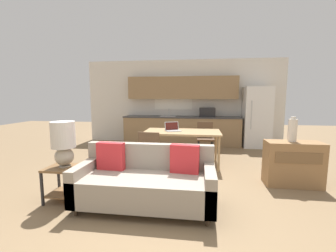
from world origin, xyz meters
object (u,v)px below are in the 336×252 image
object	(u,v)px
couch	(146,181)
side_table	(62,178)
table_lamp	(63,142)
dining_chair_far_right	(205,137)
refrigerator	(257,117)
laptop	(173,129)
vase	(293,130)
dining_chair_near_left	(151,151)
dining_table	(182,134)
credenza	(293,164)

from	to	relation	value
couch	side_table	size ratio (longest dim) A/B	3.68
table_lamp	dining_chair_far_right	world-z (taller)	table_lamp
refrigerator	laptop	bearing A→B (deg)	-137.07
vase	dining_chair_near_left	distance (m)	2.51
dining_chair_far_right	laptop	xyz separation A→B (m)	(-0.74, -0.82, 0.31)
refrigerator	laptop	world-z (taller)	refrigerator
refrigerator	laptop	distance (m)	3.14
vase	table_lamp	bearing A→B (deg)	-162.84
side_table	vase	distance (m)	3.75
couch	laptop	distance (m)	2.03
dining_table	side_table	distance (m)	2.58
dining_table	vase	size ratio (longest dim) A/B	3.92
dining_table	side_table	world-z (taller)	dining_table
dining_table	dining_chair_far_right	distance (m)	1.00
couch	vase	bearing A→B (deg)	25.20
credenza	vase	size ratio (longest dim) A/B	2.13
vase	dining_chair_far_right	bearing A→B (deg)	129.42
dining_table	dining_chair_near_left	xyz separation A→B (m)	(-0.54, -0.81, -0.20)
couch	credenza	distance (m)	2.55
couch	dining_chair_far_right	size ratio (longest dim) A/B	2.14
dining_chair_far_right	credenza	bearing A→B (deg)	-53.25
dining_table	credenza	xyz separation A→B (m)	(1.97, -0.91, -0.32)
table_lamp	dining_chair_near_left	bearing A→B (deg)	48.45
dining_table	laptop	xyz separation A→B (m)	(-0.22, 0.01, 0.11)
vase	dining_chair_far_right	world-z (taller)	vase
refrigerator	vase	bearing A→B (deg)	-92.78
dining_chair_far_right	couch	bearing A→B (deg)	-110.43
dining_chair_near_left	laptop	distance (m)	0.93
vase	side_table	bearing A→B (deg)	-162.73
refrigerator	table_lamp	xyz separation A→B (m)	(-3.64, -4.11, -0.03)
refrigerator	dining_chair_far_right	bearing A→B (deg)	-139.62
couch	dining_table	bearing A→B (deg)	79.78
couch	table_lamp	distance (m)	1.32
laptop	dining_table	bearing A→B (deg)	-26.98
couch	laptop	xyz separation A→B (m)	(0.14, 1.97, 0.47)
couch	table_lamp	world-z (taller)	table_lamp
dining_chair_far_right	dining_table	bearing A→B (deg)	-125.53
couch	laptop	world-z (taller)	laptop
side_table	credenza	bearing A→B (deg)	16.71
couch	table_lamp	xyz separation A→B (m)	(-1.21, -0.00, 0.53)
dining_table	vase	bearing A→B (deg)	-24.64
refrigerator	dining_chair_near_left	world-z (taller)	refrigerator
vase	laptop	distance (m)	2.33
credenza	dining_chair_far_right	bearing A→B (deg)	129.61
dining_chair_near_left	dining_chair_far_right	bearing A→B (deg)	-118.51
dining_chair_near_left	laptop	xyz separation A→B (m)	(0.32, 0.82, 0.31)
laptop	vase	bearing A→B (deg)	-47.61
dining_chair_near_left	dining_chair_far_right	distance (m)	1.95
laptop	dining_chair_near_left	bearing A→B (deg)	-136.48
couch	dining_chair_near_left	world-z (taller)	dining_chair_near_left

